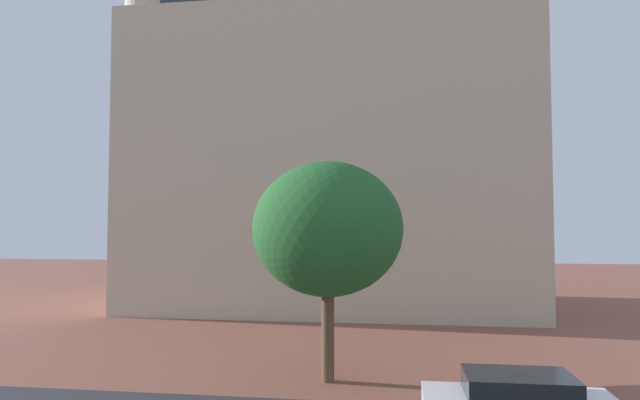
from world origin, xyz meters
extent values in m
cube|color=beige|center=(-2.34, 29.20, 8.25)|extent=(22.31, 12.61, 16.51)
cube|color=#2D3842|center=(-2.34, 29.20, 17.71)|extent=(20.53, 11.60, 2.40)
cube|color=beige|center=(-2.06, 29.20, 16.14)|extent=(4.24, 4.24, 32.29)
cylinder|color=beige|center=(-12.00, 24.40, 9.30)|extent=(2.80, 2.80, 18.59)
cylinder|color=beige|center=(7.32, 24.40, 9.94)|extent=(2.80, 2.80, 19.88)
cube|color=black|center=(4.19, 8.85, 1.20)|extent=(2.33, 1.58, 0.48)
cylinder|color=brown|center=(-0.56, 12.78, 1.39)|extent=(0.39, 0.39, 2.78)
ellipsoid|color=#235B28|center=(-0.56, 12.78, 4.63)|extent=(4.62, 4.62, 4.15)
camera|label=1|loc=(1.55, -3.85, 4.68)|focal=30.61mm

